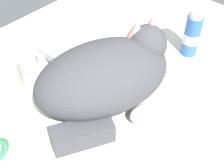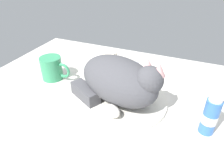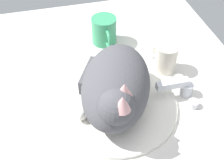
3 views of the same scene
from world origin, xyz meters
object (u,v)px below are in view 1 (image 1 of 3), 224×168
object	(u,v)px
faucet	(48,58)
rinse_cup	(8,78)
cat	(107,76)
toothpaste_bottle	(192,34)

from	to	relation	value
faucet	rinse_cup	distance (cm)	11.14
cat	toothpaste_bottle	world-z (taller)	cat
cat	rinse_cup	xyz separation A→B (cm)	(-11.73, 18.48, -4.06)
faucet	cat	xyz separation A→B (cm)	(0.73, -18.93, 5.76)
toothpaste_bottle	faucet	bearing A→B (deg)	140.99
faucet	cat	size ratio (longest dim) A/B	0.39
faucet	rinse_cup	bearing A→B (deg)	-177.68
rinse_cup	cat	bearing A→B (deg)	-57.59
cat	toothpaste_bottle	size ratio (longest dim) A/B	2.57
cat	toothpaste_bottle	xyz separation A→B (cm)	(26.79, -3.37, -2.47)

